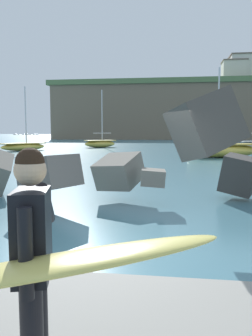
% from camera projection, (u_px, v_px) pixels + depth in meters
% --- Properties ---
extents(ground_plane, '(400.00, 400.00, 0.00)m').
position_uv_depth(ground_plane, '(121.00, 246.00, 6.44)').
color(ground_plane, '#42707F').
extents(breakwater_jetty, '(26.67, 7.70, 3.22)m').
position_uv_depth(breakwater_jetty, '(117.00, 170.00, 8.06)').
color(breakwater_jetty, '#605B56').
rests_on(breakwater_jetty, ground).
extents(surfer_with_board, '(2.11, 1.37, 1.78)m').
position_uv_depth(surfer_with_board, '(36.00, 264.00, 2.21)').
color(surfer_with_board, black).
rests_on(surfer_with_board, walkway_path).
extents(boat_near_centre, '(4.39, 3.91, 7.19)m').
position_uv_depth(boat_near_centre, '(100.00, 143.00, 44.07)').
color(boat_near_centre, '#EAC64C').
rests_on(boat_near_centre, ground).
extents(boat_far_left, '(4.22, 5.17, 6.73)m').
position_uv_depth(boat_far_left, '(23.00, 146.00, 36.93)').
color(boat_far_left, '#EAC64C').
rests_on(boat_far_left, ground).
extents(boat_far_centre, '(6.26, 3.50, 7.01)m').
position_uv_depth(boat_far_centre, '(222.00, 150.00, 27.74)').
color(boat_far_centre, '#EAC64C').
rests_on(boat_far_centre, ground).
extents(headland_bluff, '(85.57, 38.71, 14.18)m').
position_uv_depth(headland_bluff, '(219.00, 113.00, 96.94)').
color(headland_bluff, '#756651').
rests_on(headland_bluff, ground).
extents(station_building_west, '(7.08, 7.87, 6.58)m').
position_uv_depth(station_building_west, '(243.00, 69.00, 87.41)').
color(station_building_west, beige).
rests_on(station_building_west, headland_bluff).
extents(station_building_central, '(5.87, 5.60, 5.14)m').
position_uv_depth(station_building_central, '(234.00, 71.00, 86.47)').
color(station_building_central, beige).
rests_on(station_building_central, headland_bluff).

